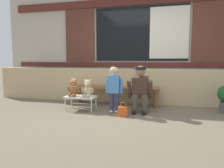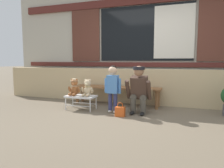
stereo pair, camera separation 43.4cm
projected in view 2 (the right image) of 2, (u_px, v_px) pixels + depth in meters
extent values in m
plane|color=brown|center=(124.00, 118.00, 3.78)|extent=(60.00, 60.00, 0.00)
cube|color=tan|center=(141.00, 86.00, 5.07)|extent=(7.72, 0.25, 0.85)
cube|color=#B7B2A3|center=(145.00, 36.00, 5.41)|extent=(7.88, 0.20, 3.39)
cube|color=#56231E|center=(144.00, 65.00, 5.39)|extent=(7.25, 0.04, 0.12)
cube|color=black|center=(145.00, 33.00, 5.30)|extent=(2.40, 0.03, 1.40)
cube|color=silver|center=(174.00, 32.00, 5.05)|extent=(0.96, 0.02, 1.29)
cube|color=#562D23|center=(86.00, 36.00, 5.85)|extent=(0.84, 0.05, 1.43)
cube|color=#562D23|center=(218.00, 30.00, 4.73)|extent=(0.84, 0.05, 1.43)
cube|color=#56231E|center=(145.00, 0.00, 5.19)|extent=(7.25, 0.06, 0.20)
cube|color=brown|center=(114.00, 88.00, 4.76)|extent=(2.10, 0.11, 0.04)
cube|color=brown|center=(116.00, 87.00, 4.89)|extent=(2.10, 0.11, 0.04)
cube|color=brown|center=(118.00, 87.00, 5.03)|extent=(2.10, 0.11, 0.04)
cylinder|color=brown|center=(77.00, 95.00, 5.11)|extent=(0.07, 0.07, 0.40)
cylinder|color=brown|center=(82.00, 94.00, 5.37)|extent=(0.07, 0.07, 0.40)
cylinder|color=brown|center=(157.00, 100.00, 4.47)|extent=(0.07, 0.07, 0.40)
cylinder|color=brown|center=(158.00, 98.00, 4.73)|extent=(0.07, 0.07, 0.40)
cube|color=silver|center=(81.00, 96.00, 4.46)|extent=(0.64, 0.36, 0.04)
cylinder|color=silver|center=(66.00, 104.00, 4.44)|extent=(0.02, 0.02, 0.26)
cylinder|color=silver|center=(73.00, 101.00, 4.72)|extent=(0.02, 0.02, 0.26)
cylinder|color=silver|center=(90.00, 106.00, 4.24)|extent=(0.02, 0.02, 0.26)
cylinder|color=silver|center=(96.00, 103.00, 4.52)|extent=(0.02, 0.02, 0.26)
cylinder|color=silver|center=(78.00, 106.00, 4.34)|extent=(0.58, 0.02, 0.02)
cylinder|color=silver|center=(84.00, 103.00, 4.62)|extent=(0.58, 0.02, 0.02)
ellipsoid|color=#93562D|center=(75.00, 90.00, 4.52)|extent=(0.17, 0.14, 0.22)
sphere|color=#93562D|center=(74.00, 83.00, 4.49)|extent=(0.15, 0.15, 0.15)
sphere|color=#C87B48|center=(73.00, 83.00, 4.44)|extent=(0.06, 0.06, 0.06)
sphere|color=#93562D|center=(72.00, 80.00, 4.51)|extent=(0.06, 0.06, 0.06)
ellipsoid|color=#93562D|center=(70.00, 89.00, 4.53)|extent=(0.06, 0.11, 0.16)
ellipsoid|color=#93562D|center=(70.00, 94.00, 4.44)|extent=(0.06, 0.15, 0.06)
sphere|color=#93562D|center=(77.00, 80.00, 4.48)|extent=(0.06, 0.06, 0.06)
ellipsoid|color=#93562D|center=(79.00, 90.00, 4.45)|extent=(0.06, 0.11, 0.16)
ellipsoid|color=#93562D|center=(74.00, 94.00, 4.41)|extent=(0.06, 0.15, 0.06)
torus|color=beige|center=(75.00, 86.00, 4.51)|extent=(0.13, 0.13, 0.02)
cylinder|color=beige|center=(74.00, 81.00, 4.49)|extent=(0.17, 0.17, 0.01)
cylinder|color=beige|center=(74.00, 80.00, 4.49)|extent=(0.10, 0.10, 0.04)
ellipsoid|color=#CCB289|center=(88.00, 91.00, 4.41)|extent=(0.17, 0.14, 0.22)
sphere|color=#CCB289|center=(88.00, 83.00, 4.39)|extent=(0.15, 0.15, 0.15)
sphere|color=#FFEEBB|center=(86.00, 84.00, 4.34)|extent=(0.06, 0.06, 0.06)
sphere|color=#CCB289|center=(86.00, 80.00, 4.41)|extent=(0.06, 0.06, 0.06)
ellipsoid|color=#CCB289|center=(83.00, 90.00, 4.42)|extent=(0.06, 0.11, 0.16)
ellipsoid|color=#CCB289|center=(84.00, 95.00, 4.33)|extent=(0.06, 0.15, 0.06)
sphere|color=#CCB289|center=(90.00, 80.00, 4.37)|extent=(0.06, 0.06, 0.06)
ellipsoid|color=#CCB289|center=(92.00, 90.00, 4.35)|extent=(0.06, 0.11, 0.16)
ellipsoid|color=#CCB289|center=(88.00, 95.00, 4.30)|extent=(0.06, 0.15, 0.06)
torus|color=#D6B775|center=(88.00, 86.00, 4.40)|extent=(0.13, 0.13, 0.02)
cylinder|color=navy|center=(110.00, 102.00, 4.21)|extent=(0.08, 0.08, 0.36)
ellipsoid|color=silver|center=(110.00, 111.00, 4.21)|extent=(0.07, 0.12, 0.05)
cylinder|color=navy|center=(115.00, 102.00, 4.17)|extent=(0.08, 0.08, 0.36)
ellipsoid|color=silver|center=(115.00, 112.00, 4.18)|extent=(0.07, 0.12, 0.05)
cube|color=#4C84CC|center=(113.00, 84.00, 4.15)|extent=(0.22, 0.15, 0.36)
cylinder|color=#4C84CC|center=(106.00, 85.00, 4.20)|extent=(0.06, 0.06, 0.30)
cylinder|color=#4C84CC|center=(120.00, 86.00, 4.11)|extent=(0.06, 0.06, 0.30)
sphere|color=#DBB28E|center=(113.00, 70.00, 4.12)|extent=(0.17, 0.17, 0.17)
sphere|color=black|center=(113.00, 69.00, 4.13)|extent=(0.16, 0.16, 0.16)
cylinder|color=#4C473D|center=(133.00, 106.00, 4.12)|extent=(0.11, 0.11, 0.30)
cylinder|color=#4C473D|center=(135.00, 97.00, 4.23)|extent=(0.13, 0.32, 0.13)
ellipsoid|color=black|center=(132.00, 113.00, 4.06)|extent=(0.09, 0.20, 0.06)
cylinder|color=#4C473D|center=(143.00, 107.00, 4.05)|extent=(0.11, 0.11, 0.30)
cylinder|color=#4C473D|center=(144.00, 97.00, 4.17)|extent=(0.13, 0.32, 0.13)
ellipsoid|color=black|center=(142.00, 114.00, 3.99)|extent=(0.09, 0.20, 0.06)
cube|color=#473328|center=(139.00, 87.00, 4.15)|extent=(0.32, 0.30, 0.47)
cylinder|color=#473328|center=(128.00, 89.00, 4.13)|extent=(0.08, 0.28, 0.40)
cylinder|color=#473328|center=(149.00, 90.00, 3.99)|extent=(0.08, 0.28, 0.40)
sphere|color=#9E7051|center=(139.00, 71.00, 4.05)|extent=(0.20, 0.20, 0.20)
cylinder|color=black|center=(139.00, 68.00, 4.04)|extent=(0.23, 0.23, 0.06)
cube|color=brown|center=(149.00, 94.00, 4.19)|extent=(0.10, 0.22, 0.16)
cube|color=#DB561E|center=(120.00, 112.00, 3.91)|extent=(0.18, 0.11, 0.18)
torus|color=#DB561E|center=(120.00, 105.00, 3.90)|extent=(0.11, 0.01, 0.11)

